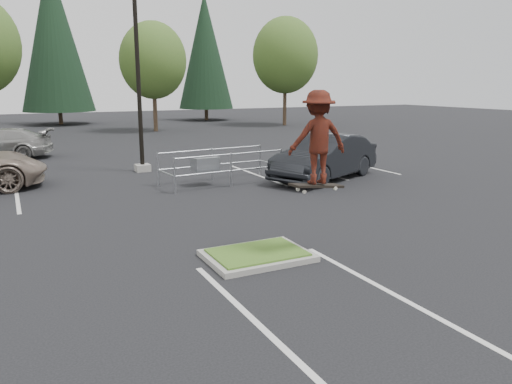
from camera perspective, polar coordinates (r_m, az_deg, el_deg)
name	(u,v)px	position (r m, az deg, el deg)	size (l,w,h in m)	color
ground	(257,258)	(10.90, 0.15, -7.59)	(120.00, 120.00, 0.00)	black
grass_median	(257,255)	(10.87, 0.15, -7.21)	(2.20, 1.60, 0.16)	gray
stall_lines	(131,205)	(15.96, -14.06, -1.50)	(22.62, 17.60, 0.01)	silver
light_pole	(137,62)	(21.78, -13.39, 14.22)	(0.70, 0.60, 10.12)	gray
decid_c	(153,63)	(40.43, -11.71, 14.26)	(5.12, 5.12, 8.38)	#38281C
decid_d	(285,58)	(45.55, 3.34, 15.06)	(5.76, 5.76, 9.43)	#38281C
conif_b	(54,36)	(50.04, -22.10, 16.19)	(6.38, 6.38, 14.50)	#38281C
conif_c	(205,51)	(52.19, -5.84, 15.70)	(5.50, 5.50, 12.50)	#38281C
cart_corral	(209,164)	(18.57, -5.39, 3.22)	(4.59, 2.00, 1.27)	#95989D
skateboarder	(318,138)	(10.54, 7.10, 6.14)	(1.36, 0.92, 2.11)	black
car_r_charc	(325,157)	(19.81, 7.89, 3.97)	(1.86, 5.32, 1.75)	black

